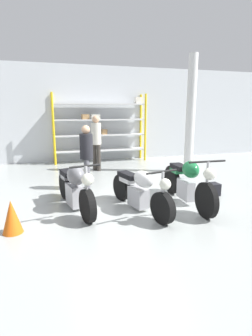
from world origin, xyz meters
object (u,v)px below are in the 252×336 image
object	(u,v)px
person_browsing	(86,152)
traffic_cone	(12,217)
person_near_rack	(96,138)
motorcycle_white	(140,190)
shelving_rack	(101,127)
motorcycle_grey	(75,187)
motorcycle_green	(188,182)
toolbox	(210,189)

from	to	relation	value
person_browsing	traffic_cone	bearing A→B (deg)	66.58
person_browsing	person_near_rack	size ratio (longest dim) A/B	0.89
person_near_rack	traffic_cone	world-z (taller)	person_near_rack
motorcycle_white	traffic_cone	size ratio (longest dim) A/B	3.62
shelving_rack	motorcycle_grey	size ratio (longest dim) A/B	1.72
motorcycle_green	person_near_rack	world-z (taller)	person_near_rack
person_near_rack	person_browsing	bearing A→B (deg)	36.14
motorcycle_white	person_browsing	world-z (taller)	person_browsing
shelving_rack	motorcycle_grey	world-z (taller)	shelving_rack
person_browsing	person_near_rack	xyz separation A→B (m)	(0.58, 2.01, 0.13)
motorcycle_white	motorcycle_green	distance (m)	1.06
shelving_rack	person_browsing	bearing A→B (deg)	-106.00
shelving_rack	motorcycle_grey	xyz separation A→B (m)	(-1.44, -4.90, -0.87)
traffic_cone	motorcycle_grey	bearing A→B (deg)	36.24
traffic_cone	toolbox	bearing A→B (deg)	11.03
person_browsing	motorcycle_grey	bearing A→B (deg)	84.29
motorcycle_white	person_near_rack	bearing A→B (deg)	169.07
person_browsing	motorcycle_white	bearing A→B (deg)	126.38
motorcycle_white	motorcycle_green	bearing A→B (deg)	78.66
shelving_rack	traffic_cone	xyz separation A→B (m)	(-2.51, -5.68, -1.05)
motorcycle_grey	person_near_rack	distance (m)	3.53
motorcycle_green	toolbox	distance (m)	0.96
motorcycle_white	person_browsing	xyz separation A→B (m)	(-0.79, 1.73, 0.51)
shelving_rack	toolbox	xyz separation A→B (m)	(1.63, -4.88, -1.19)
motorcycle_white	toolbox	bearing A→B (deg)	89.15
motorcycle_grey	traffic_cone	distance (m)	1.34
motorcycle_grey	motorcycle_green	xyz separation A→B (m)	(2.27, -0.37, 0.03)
person_browsing	traffic_cone	world-z (taller)	person_browsing
motorcycle_grey	motorcycle_white	size ratio (longest dim) A/B	1.03
shelving_rack	person_near_rack	size ratio (longest dim) A/B	1.98
motorcycle_white	person_near_rack	xyz separation A→B (m)	(-0.21, 3.75, 0.64)
motorcycle_grey	motorcycle_white	world-z (taller)	motorcycle_grey
motorcycle_white	toolbox	xyz separation A→B (m)	(1.86, 0.44, -0.27)
motorcycle_green	motorcycle_grey	bearing A→B (deg)	-97.81
motorcycle_green	shelving_rack	bearing A→B (deg)	-169.77
motorcycle_green	person_browsing	size ratio (longest dim) A/B	1.37
shelving_rack	person_near_rack	xyz separation A→B (m)	(-0.44, -1.57, -0.27)
toolbox	person_browsing	bearing A→B (deg)	153.99
motorcycle_grey	toolbox	xyz separation A→B (m)	(3.07, 0.02, -0.32)
motorcycle_grey	toolbox	bearing A→B (deg)	78.44
motorcycle_white	person_near_rack	distance (m)	3.81
toolbox	traffic_cone	distance (m)	4.22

